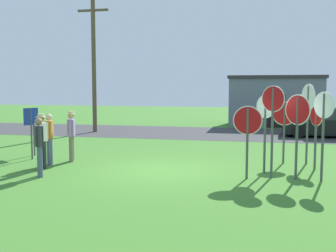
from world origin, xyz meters
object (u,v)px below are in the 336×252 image
object	(u,v)px
stop_sign_tallest	(297,121)
info_panel_leftmost	(31,124)
info_panel_middle	(34,123)
person_holding_notes	(41,138)
stop_sign_leaning_right	(247,129)
stop_sign_low_front	(265,121)
stop_sign_far_back	(324,121)
utility_pole	(94,63)
stop_sign_leaning_left	(273,115)
parked_car_on_street	(327,123)
stop_sign_rear_left	(308,108)
person_on_left	(39,144)
stop_sign_rear_right	(316,127)
person_in_teal	(49,136)
person_with_sunhat	(71,133)
stop_sign_center_cluster	(284,121)

from	to	relation	value
stop_sign_tallest	info_panel_leftmost	distance (m)	8.98
info_panel_middle	person_holding_notes	bearing A→B (deg)	-54.34
stop_sign_leaning_right	stop_sign_low_front	size ratio (longest dim) A/B	0.88
stop_sign_far_back	utility_pole	bearing A→B (deg)	137.16
stop_sign_leaning_left	utility_pole	bearing A→B (deg)	133.91
parked_car_on_street	person_holding_notes	size ratio (longest dim) A/B	2.52
stop_sign_rear_left	stop_sign_far_back	bearing A→B (deg)	-87.50
stop_sign_tallest	person_on_left	distance (m)	7.26
utility_pole	person_on_left	size ratio (longest dim) A/B	4.39
stop_sign_far_back	stop_sign_rear_right	bearing A→B (deg)	88.96
stop_sign_low_front	stop_sign_rear_left	bearing A→B (deg)	52.36
stop_sign_far_back	stop_sign_low_front	bearing A→B (deg)	153.64
person_on_left	stop_sign_low_front	bearing A→B (deg)	16.60
person_in_teal	stop_sign_leaning_right	bearing A→B (deg)	-5.57
utility_pole	stop_sign_tallest	world-z (taller)	utility_pole
parked_car_on_street	stop_sign_tallest	size ratio (longest dim) A/B	1.85
stop_sign_rear_left	person_holding_notes	world-z (taller)	stop_sign_rear_left
stop_sign_leaning_left	person_on_left	world-z (taller)	stop_sign_leaning_left
stop_sign_rear_left	info_panel_middle	bearing A→B (deg)	-177.23
stop_sign_far_back	stop_sign_leaning_left	distance (m)	1.34
parked_car_on_street	stop_sign_leaning_left	size ratio (longest dim) A/B	1.68
stop_sign_leaning_left	stop_sign_leaning_right	bearing A→B (deg)	-157.36
stop_sign_leaning_left	person_with_sunhat	distance (m)	6.80
stop_sign_low_front	person_on_left	distance (m)	6.59
utility_pole	stop_sign_low_front	xyz separation A→B (m)	(9.33, -9.31, -2.31)
stop_sign_far_back	person_with_sunhat	bearing A→B (deg)	170.99
person_in_teal	person_on_left	bearing A→B (deg)	-70.02
stop_sign_center_cluster	stop_sign_low_front	world-z (taller)	stop_sign_low_front
utility_pole	stop_sign_leaning_left	distance (m)	13.89
person_holding_notes	stop_sign_leaning_right	bearing A→B (deg)	0.72
parked_car_on_street	stop_sign_low_front	distance (m)	10.33
info_panel_middle	utility_pole	bearing A→B (deg)	96.74
person_with_sunhat	stop_sign_far_back	bearing A→B (deg)	-9.01
stop_sign_rear_right	info_panel_leftmost	bearing A→B (deg)	-178.28
stop_sign_tallest	stop_sign_rear_right	distance (m)	1.73
stop_sign_tallest	info_panel_leftmost	world-z (taller)	stop_sign_tallest
stop_sign_leaning_left	person_with_sunhat	world-z (taller)	stop_sign_leaning_left
utility_pole	stop_sign_rear_right	world-z (taller)	utility_pole
stop_sign_rear_right	person_in_teal	world-z (taller)	stop_sign_rear_right
stop_sign_rear_left	stop_sign_rear_right	distance (m)	1.07
stop_sign_leaning_right	stop_sign_rear_right	world-z (taller)	stop_sign_leaning_right
utility_pole	stop_sign_center_cluster	distance (m)	12.76
utility_pole	person_holding_notes	size ratio (longest dim) A/B	4.27
person_with_sunhat	info_panel_leftmost	bearing A→B (deg)	177.37
stop_sign_center_cluster	stop_sign_tallest	bearing A→B (deg)	-85.51
person_holding_notes	person_on_left	distance (m)	1.05
stop_sign_leaning_right	stop_sign_rear_left	distance (m)	3.30
stop_sign_leaning_right	info_panel_leftmost	xyz separation A→B (m)	(-7.55, 1.45, -0.14)
stop_sign_tallest	stop_sign_low_front	bearing A→B (deg)	141.24
stop_sign_rear_right	person_with_sunhat	distance (m)	8.03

